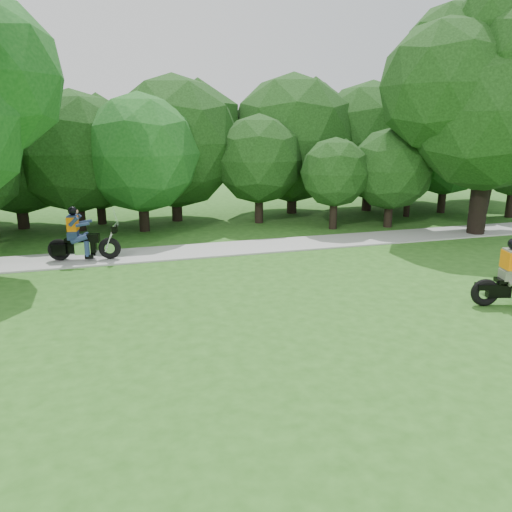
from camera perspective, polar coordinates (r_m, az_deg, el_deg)
ground at (r=12.75m, az=9.10°, el=-7.30°), size 100.00×100.00×0.00m
walkway at (r=19.89m, az=-0.97°, el=1.01°), size 60.00×2.20×0.06m
tree_line at (r=25.74m, az=-6.51°, el=12.23°), size 39.41×11.82×7.47m
big_tree_east at (r=24.31m, az=24.61°, el=16.49°), size 9.07×6.89×10.46m
touring_motorcycle at (r=18.82m, az=-19.55°, el=1.66°), size 2.54×1.03×1.94m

